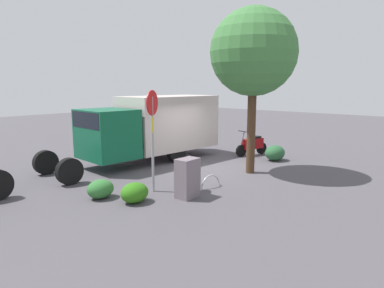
# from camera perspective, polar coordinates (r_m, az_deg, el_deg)

# --- Properties ---
(ground_plane) EXTENTS (60.00, 60.00, 0.00)m
(ground_plane) POSITION_cam_1_polar(r_m,az_deg,el_deg) (13.79, 2.82, -4.02)
(ground_plane) COLOR #4E494F
(box_truck_near) EXTENTS (7.94, 2.67, 2.79)m
(box_truck_near) POSITION_cam_1_polar(r_m,az_deg,el_deg) (14.99, -6.71, 3.11)
(box_truck_near) COLOR black
(box_truck_near) RESTS_ON ground
(motorcycle) EXTENTS (1.76, 0.78, 1.20)m
(motorcycle) POSITION_cam_1_polar(r_m,az_deg,el_deg) (16.46, 9.91, -0.06)
(motorcycle) COLOR black
(motorcycle) RESTS_ON ground
(stop_sign) EXTENTS (0.71, 0.33, 3.12)m
(stop_sign) POSITION_cam_1_polar(r_m,az_deg,el_deg) (10.50, -6.54, 3.14)
(stop_sign) COLOR #9E9EA3
(stop_sign) RESTS_ON ground
(street_tree) EXTENTS (3.14, 3.14, 6.00)m
(street_tree) POSITION_cam_1_polar(r_m,az_deg,el_deg) (12.95, 10.10, 14.58)
(street_tree) COLOR #47301E
(street_tree) RESTS_ON ground
(utility_cabinet) EXTENTS (0.68, 0.50, 1.17)m
(utility_cabinet) POSITION_cam_1_polar(r_m,az_deg,el_deg) (10.16, -0.75, -5.64)
(utility_cabinet) COLOR slate
(utility_cabinet) RESTS_ON ground
(bike_rack_hoop) EXTENTS (0.85, 0.16, 0.85)m
(bike_rack_hoop) POSITION_cam_1_polar(r_m,az_deg,el_deg) (11.29, 3.05, -7.15)
(bike_rack_hoop) COLOR #B7B7BC
(bike_rack_hoop) RESTS_ON ground
(shrub_near_sign) EXTENTS (0.84, 0.68, 0.57)m
(shrub_near_sign) POSITION_cam_1_polar(r_m,az_deg,el_deg) (9.93, -9.45, -7.93)
(shrub_near_sign) COLOR #307518
(shrub_near_sign) RESTS_ON ground
(shrub_mid_verge) EXTENTS (0.81, 0.66, 0.55)m
(shrub_mid_verge) POSITION_cam_1_polar(r_m,az_deg,el_deg) (10.51, -14.85, -7.18)
(shrub_mid_verge) COLOR #327233
(shrub_mid_verge) RESTS_ON ground
(shrub_by_tree) EXTENTS (0.99, 0.81, 0.67)m
(shrub_by_tree) POSITION_cam_1_polar(r_m,az_deg,el_deg) (15.56, 13.52, -1.43)
(shrub_by_tree) COLOR #2A5D35
(shrub_by_tree) RESTS_ON ground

